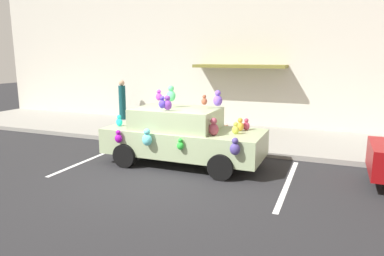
{
  "coord_description": "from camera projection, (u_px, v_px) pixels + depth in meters",
  "views": [
    {
      "loc": [
        3.85,
        -7.21,
        2.93
      ],
      "look_at": [
        0.07,
        2.11,
        0.9
      ],
      "focal_mm": 33.35,
      "sensor_mm": 36.0,
      "label": 1
    }
  ],
  "objects": [
    {
      "name": "storefront_building",
      "position": [
        237.0,
        50.0,
        14.4
      ],
      "size": [
        24.0,
        1.25,
        6.4
      ],
      "color": "beige",
      "rests_on": "ground"
    },
    {
      "name": "pedestrian_near_shopfront",
      "position": [
        122.0,
        100.0,
        15.87
      ],
      "size": [
        0.3,
        0.3,
        1.75
      ],
      "color": "#104146",
      "rests_on": "sidewalk"
    },
    {
      "name": "parking_stripe_rear",
      "position": [
        92.0,
        158.0,
        10.42
      ],
      "size": [
        0.12,
        3.6,
        0.01
      ],
      "primitive_type": "cube",
      "color": "silver",
      "rests_on": "ground"
    },
    {
      "name": "ground_plane",
      "position": [
        156.0,
        181.0,
        8.54
      ],
      "size": [
        60.0,
        60.0,
        0.0
      ],
      "primitive_type": "plane",
      "color": "#262628"
    },
    {
      "name": "plush_covered_car",
      "position": [
        182.0,
        135.0,
        9.74
      ],
      "size": [
        4.33,
        2.06,
        2.15
      ],
      "color": "#A9BD8D",
      "rests_on": "ground"
    },
    {
      "name": "teddy_bear_on_sidewalk",
      "position": [
        225.0,
        134.0,
        11.84
      ],
      "size": [
        0.29,
        0.24,
        0.55
      ],
      "color": "brown",
      "rests_on": "sidewalk"
    },
    {
      "name": "sidewalk",
      "position": [
        220.0,
        135.0,
        13.07
      ],
      "size": [
        24.0,
        4.0,
        0.15
      ],
      "primitive_type": "cube",
      "color": "gray",
      "rests_on": "ground"
    },
    {
      "name": "parking_stripe_front",
      "position": [
        288.0,
        183.0,
        8.37
      ],
      "size": [
        0.12,
        3.6,
        0.01
      ],
      "primitive_type": "cube",
      "color": "silver",
      "rests_on": "ground"
    }
  ]
}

